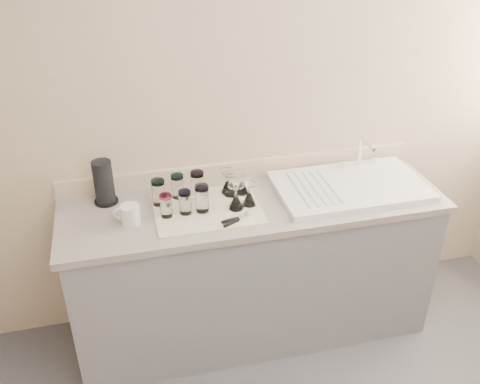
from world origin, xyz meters
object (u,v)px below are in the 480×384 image
object	(u,v)px
tumbler_teal	(159,192)
tumbler_lavender	(202,198)
tumbler_cyan	(178,186)
paper_towel_roll	(104,183)
tumbler_magenta	(166,205)
sink_unit	(350,186)
goblet_front_right	(249,198)
goblet_back_left	(230,188)
goblet_front_left	(236,201)
white_mug	(130,214)
goblet_extra	(228,185)
tumbler_purple	(197,184)
can_opener	(236,220)
goblet_back_right	(242,186)
tumbler_blue	(185,202)

from	to	relation	value
tumbler_teal	tumbler_lavender	bearing A→B (deg)	-29.70
tumbler_cyan	tumbler_lavender	world-z (taller)	tumbler_lavender
paper_towel_roll	tumbler_cyan	bearing A→B (deg)	-8.22
tumbler_magenta	paper_towel_roll	size ratio (longest dim) A/B	0.52
sink_unit	paper_towel_roll	bearing A→B (deg)	172.15
sink_unit	goblet_front_right	distance (m)	0.59
goblet_back_left	goblet_front_left	bearing A→B (deg)	-91.07
goblet_front_left	white_mug	bearing A→B (deg)	179.18
tumbler_magenta	goblet_extra	bearing A→B (deg)	24.16
tumbler_purple	can_opener	xyz separation A→B (m)	(0.14, -0.29, -0.06)
tumbler_purple	tumbler_lavender	xyz separation A→B (m)	(-0.00, -0.15, 0.00)
goblet_back_left	goblet_back_right	distance (m)	0.07
paper_towel_roll	goblet_back_left	bearing A→B (deg)	-8.33
goblet_front_right	white_mug	xyz separation A→B (m)	(-0.62, -0.01, -0.00)
tumbler_lavender	white_mug	size ratio (longest dim) A/B	1.00
sink_unit	white_mug	distance (m)	1.21
tumbler_lavender	goblet_back_left	size ratio (longest dim) A/B	1.11
tumbler_teal	white_mug	size ratio (longest dim) A/B	0.97
tumbler_lavender	goblet_back_right	world-z (taller)	tumbler_lavender
tumbler_blue	tumbler_cyan	bearing A→B (deg)	95.06
goblet_extra	tumbler_teal	bearing A→B (deg)	-175.19
sink_unit	tumbler_magenta	size ratio (longest dim) A/B	6.60
goblet_back_right	white_mug	xyz separation A→B (m)	(-0.61, -0.14, -0.00)
tumbler_magenta	paper_towel_roll	xyz separation A→B (m)	(-0.30, 0.23, 0.05)
tumbler_teal	tumbler_cyan	world-z (taller)	tumbler_teal
goblet_front_left	goblet_extra	bearing A→B (deg)	91.54
tumbler_cyan	can_opener	size ratio (longest dim) A/B	0.91
tumbler_teal	goblet_back_right	distance (m)	0.45
goblet_front_right	tumbler_teal	bearing A→B (deg)	165.07
sink_unit	tumbler_cyan	world-z (taller)	sink_unit
sink_unit	goblet_front_left	xyz separation A→B (m)	(-0.66, -0.06, 0.04)
goblet_back_right	tumbler_blue	bearing A→B (deg)	-158.79
goblet_extra	white_mug	xyz separation A→B (m)	(-0.54, -0.16, -0.00)
goblet_back_left	tumbler_purple	bearing A→B (deg)	170.53
tumbler_blue	tumbler_teal	bearing A→B (deg)	134.65
tumbler_magenta	tumbler_teal	bearing A→B (deg)	100.39
tumbler_teal	tumbler_magenta	xyz separation A→B (m)	(0.02, -0.13, -0.01)
tumbler_magenta	goblet_front_right	size ratio (longest dim) A/B	0.96
tumbler_teal	white_mug	distance (m)	0.21
tumbler_purple	goblet_front_right	xyz separation A→B (m)	(0.25, -0.15, -0.03)
tumbler_blue	paper_towel_roll	bearing A→B (deg)	150.52
tumbler_lavender	goblet_front_right	xyz separation A→B (m)	(0.25, -0.00, -0.03)
tumbler_cyan	tumbler_magenta	bearing A→B (deg)	-115.60
goblet_back_right	paper_towel_roll	size ratio (longest dim) A/B	0.54
white_mug	tumbler_cyan	bearing A→B (deg)	33.80
sink_unit	tumbler_cyan	size ratio (longest dim) A/B	6.09
sink_unit	goblet_extra	bearing A→B (deg)	170.37
tumbler_magenta	goblet_front_left	distance (m)	0.36
tumbler_magenta	goblet_front_right	world-z (taller)	goblet_front_right
paper_towel_roll	can_opener	bearing A→B (deg)	-30.01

